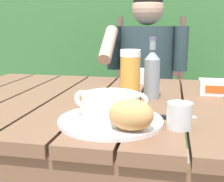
{
  "coord_description": "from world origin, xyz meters",
  "views": [
    {
      "loc": [
        0.19,
        -1.07,
        1.0
      ],
      "look_at": [
        0.02,
        -0.18,
        0.8
      ],
      "focal_mm": 47.69,
      "sensor_mm": 36.0,
      "label": 1
    }
  ],
  "objects_px": {
    "chair_near_diner": "(147,100)",
    "serving_plate": "(111,121)",
    "beer_glass": "(130,75)",
    "water_glass_small": "(179,115)",
    "butter_tub": "(215,87)",
    "table_knife": "(165,117)",
    "beer_bottle": "(152,73)",
    "soup_bowl": "(111,106)",
    "bread_roll": "(131,115)",
    "diner_bowl": "(140,76)",
    "person_eating": "(145,75)"
  },
  "relations": [
    {
      "from": "chair_near_diner",
      "to": "table_knife",
      "type": "bearing_deg",
      "value": -82.97
    },
    {
      "from": "person_eating",
      "to": "table_knife",
      "type": "distance_m",
      "value": 0.93
    },
    {
      "from": "person_eating",
      "to": "water_glass_small",
      "type": "xyz_separation_m",
      "value": [
        0.18,
        -1.0,
        0.06
      ]
    },
    {
      "from": "bread_roll",
      "to": "water_glass_small",
      "type": "relative_size",
      "value": 1.71
    },
    {
      "from": "table_knife",
      "to": "beer_glass",
      "type": "bearing_deg",
      "value": 124.09
    },
    {
      "from": "chair_near_diner",
      "to": "person_eating",
      "type": "bearing_deg",
      "value": -90.83
    },
    {
      "from": "chair_near_diner",
      "to": "serving_plate",
      "type": "height_order",
      "value": "chair_near_diner"
    },
    {
      "from": "bread_roll",
      "to": "diner_bowl",
      "type": "relative_size",
      "value": 0.85
    },
    {
      "from": "table_knife",
      "to": "soup_bowl",
      "type": "bearing_deg",
      "value": -155.71
    },
    {
      "from": "person_eating",
      "to": "beer_bottle",
      "type": "bearing_deg",
      "value": -82.92
    },
    {
      "from": "soup_bowl",
      "to": "beer_glass",
      "type": "xyz_separation_m",
      "value": [
        0.02,
        0.26,
        0.04
      ]
    },
    {
      "from": "soup_bowl",
      "to": "diner_bowl",
      "type": "distance_m",
      "value": 0.65
    },
    {
      "from": "beer_glass",
      "to": "beer_bottle",
      "type": "distance_m",
      "value": 0.09
    },
    {
      "from": "butter_tub",
      "to": "serving_plate",
      "type": "bearing_deg",
      "value": -127.8
    },
    {
      "from": "person_eating",
      "to": "table_knife",
      "type": "bearing_deg",
      "value": -81.26
    },
    {
      "from": "serving_plate",
      "to": "water_glass_small",
      "type": "distance_m",
      "value": 0.19
    },
    {
      "from": "serving_plate",
      "to": "bread_roll",
      "type": "bearing_deg",
      "value": -49.4
    },
    {
      "from": "bread_roll",
      "to": "beer_glass",
      "type": "distance_m",
      "value": 0.35
    },
    {
      "from": "serving_plate",
      "to": "beer_bottle",
      "type": "distance_m",
      "value": 0.35
    },
    {
      "from": "beer_glass",
      "to": "butter_tub",
      "type": "relative_size",
      "value": 1.47
    },
    {
      "from": "person_eating",
      "to": "beer_bottle",
      "type": "relative_size",
      "value": 5.25
    },
    {
      "from": "person_eating",
      "to": "diner_bowl",
      "type": "bearing_deg",
      "value": -89.51
    },
    {
      "from": "beer_glass",
      "to": "beer_bottle",
      "type": "relative_size",
      "value": 0.81
    },
    {
      "from": "soup_bowl",
      "to": "butter_tub",
      "type": "bearing_deg",
      "value": 52.2
    },
    {
      "from": "beer_bottle",
      "to": "bread_roll",
      "type": "bearing_deg",
      "value": -93.38
    },
    {
      "from": "butter_tub",
      "to": "table_knife",
      "type": "distance_m",
      "value": 0.42
    },
    {
      "from": "soup_bowl",
      "to": "diner_bowl",
      "type": "bearing_deg",
      "value": 88.86
    },
    {
      "from": "beer_glass",
      "to": "water_glass_small",
      "type": "bearing_deg",
      "value": -57.97
    },
    {
      "from": "butter_tub",
      "to": "table_knife",
      "type": "height_order",
      "value": "butter_tub"
    },
    {
      "from": "serving_plate",
      "to": "water_glass_small",
      "type": "bearing_deg",
      "value": -2.75
    },
    {
      "from": "person_eating",
      "to": "serving_plate",
      "type": "bearing_deg",
      "value": -90.58
    },
    {
      "from": "beer_glass",
      "to": "water_glass_small",
      "type": "distance_m",
      "value": 0.33
    },
    {
      "from": "soup_bowl",
      "to": "bread_roll",
      "type": "relative_size",
      "value": 1.74
    },
    {
      "from": "beer_glass",
      "to": "beer_bottle",
      "type": "height_order",
      "value": "beer_bottle"
    },
    {
      "from": "beer_bottle",
      "to": "table_knife",
      "type": "relative_size",
      "value": 1.51
    },
    {
      "from": "water_glass_small",
      "to": "butter_tub",
      "type": "distance_m",
      "value": 0.47
    },
    {
      "from": "water_glass_small",
      "to": "beer_bottle",
      "type": "bearing_deg",
      "value": 106.32
    },
    {
      "from": "serving_plate",
      "to": "beer_glass",
      "type": "height_order",
      "value": "beer_glass"
    },
    {
      "from": "soup_bowl",
      "to": "water_glass_small",
      "type": "bearing_deg",
      "value": -2.75
    },
    {
      "from": "beer_glass",
      "to": "serving_plate",
      "type": "bearing_deg",
      "value": -93.88
    },
    {
      "from": "person_eating",
      "to": "serving_plate",
      "type": "xyz_separation_m",
      "value": [
        -0.01,
        -0.99,
        0.03
      ]
    },
    {
      "from": "chair_near_diner",
      "to": "serving_plate",
      "type": "xyz_separation_m",
      "value": [
        -0.01,
        -1.19,
        0.23
      ]
    },
    {
      "from": "serving_plate",
      "to": "butter_tub",
      "type": "bearing_deg",
      "value": 52.2
    },
    {
      "from": "serving_plate",
      "to": "beer_glass",
      "type": "distance_m",
      "value": 0.28
    },
    {
      "from": "bread_roll",
      "to": "water_glass_small",
      "type": "height_order",
      "value": "bread_roll"
    },
    {
      "from": "bread_roll",
      "to": "water_glass_small",
      "type": "xyz_separation_m",
      "value": [
        0.12,
        0.07,
        -0.02
      ]
    },
    {
      "from": "soup_bowl",
      "to": "butter_tub",
      "type": "height_order",
      "value": "soup_bowl"
    },
    {
      "from": "butter_tub",
      "to": "diner_bowl",
      "type": "height_order",
      "value": "diner_bowl"
    },
    {
      "from": "chair_near_diner",
      "to": "table_knife",
      "type": "height_order",
      "value": "chair_near_diner"
    },
    {
      "from": "water_glass_small",
      "to": "diner_bowl",
      "type": "xyz_separation_m",
      "value": [
        -0.18,
        0.66,
        -0.01
      ]
    }
  ]
}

